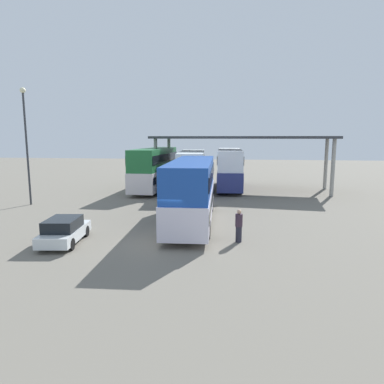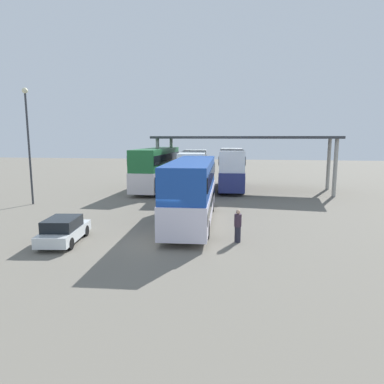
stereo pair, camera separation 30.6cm
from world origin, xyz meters
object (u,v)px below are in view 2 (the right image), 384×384
at_px(double_decker_mid_row, 194,169).
at_px(double_decker_near_canopy, 157,167).
at_px(double_decker_main, 192,189).
at_px(parked_hatchback, 64,230).
at_px(double_decker_far_right, 231,167).
at_px(lamppost_tall, 28,134).
at_px(pedestrian_waiting, 238,226).

bearing_deg(double_decker_mid_row, double_decker_near_canopy, 84.46).
bearing_deg(double_decker_main, parked_hatchback, 128.62).
relative_size(double_decker_main, double_decker_near_canopy, 1.02).
distance_m(parked_hatchback, double_decker_far_right, 22.00).
distance_m(lamppost_tall, pedestrian_waiting, 19.40).
height_order(parked_hatchback, lamppost_tall, lamppost_tall).
bearing_deg(lamppost_tall, double_decker_main, -17.22).
bearing_deg(double_decker_mid_row, pedestrian_waiting, -169.88).
height_order(double_decker_near_canopy, double_decker_mid_row, double_decker_near_canopy).
bearing_deg(parked_hatchback, double_decker_main, -55.99).
xyz_separation_m(parked_hatchback, double_decker_near_canopy, (0.33, 18.86, 1.70)).
distance_m(double_decker_mid_row, pedestrian_waiting, 18.14).
xyz_separation_m(double_decker_near_canopy, double_decker_far_right, (7.75, 1.53, -0.06)).
xyz_separation_m(parked_hatchback, double_decker_mid_row, (4.27, 18.83, 1.55)).
relative_size(double_decker_main, parked_hatchback, 2.85).
bearing_deg(double_decker_near_canopy, pedestrian_waiting, -152.37).
relative_size(double_decker_mid_row, double_decker_far_right, 1.12).
xyz_separation_m(double_decker_mid_row, lamppost_tall, (-12.16, -9.25, 3.50)).
distance_m(double_decker_far_right, lamppost_tall, 19.60).
distance_m(double_decker_main, double_decker_far_right, 15.26).
bearing_deg(pedestrian_waiting, double_decker_far_right, -109.32).
bearing_deg(double_decker_main, double_decker_mid_row, 4.75).
bearing_deg(lamppost_tall, double_decker_far_right, 34.08).
xyz_separation_m(double_decker_main, double_decker_far_right, (2.07, 15.12, 0.10)).
distance_m(double_decker_mid_row, lamppost_tall, 15.67).
bearing_deg(lamppost_tall, pedestrian_waiting, -25.95).
height_order(double_decker_mid_row, double_decker_far_right, double_decker_far_right).
bearing_deg(lamppost_tall, double_decker_mid_row, 37.25).
height_order(double_decker_mid_row, pedestrian_waiting, double_decker_mid_row).
relative_size(parked_hatchback, double_decker_mid_row, 0.35).
bearing_deg(double_decker_mid_row, double_decker_main, -177.67).
distance_m(double_decker_far_right, pedestrian_waiting, 19.11).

